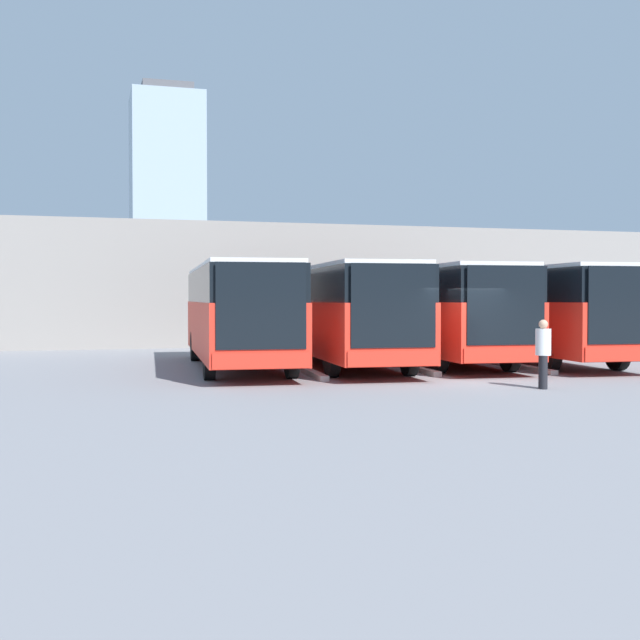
% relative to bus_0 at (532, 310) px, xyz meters
% --- Properties ---
extents(ground_plane, '(600.00, 600.00, 0.00)m').
position_rel_bus_0_xyz_m(ground_plane, '(5.13, 5.14, -1.81)').
color(ground_plane, gray).
extents(bus_0, '(3.37, 11.41, 3.25)m').
position_rel_bus_0_xyz_m(bus_0, '(0.00, 0.00, 0.00)').
color(bus_0, red).
rests_on(bus_0, ground_plane).
extents(curb_divider_0, '(0.64, 5.63, 0.15)m').
position_rel_bus_0_xyz_m(curb_divider_0, '(1.71, 1.66, -1.74)').
color(curb_divider_0, '#B2B2AD').
rests_on(curb_divider_0, ground_plane).
extents(bus_1, '(3.37, 11.41, 3.25)m').
position_rel_bus_0_xyz_m(bus_1, '(3.42, -0.52, 0.00)').
color(bus_1, red).
rests_on(bus_1, ground_plane).
extents(curb_divider_1, '(0.64, 5.63, 0.15)m').
position_rel_bus_0_xyz_m(curb_divider_1, '(5.13, 1.15, -1.74)').
color(curb_divider_1, '#B2B2AD').
rests_on(curb_divider_1, ground_plane).
extents(bus_2, '(3.37, 11.41, 3.25)m').
position_rel_bus_0_xyz_m(bus_2, '(6.84, -0.18, 0.00)').
color(bus_2, red).
rests_on(bus_2, ground_plane).
extents(curb_divider_2, '(0.64, 5.63, 0.15)m').
position_rel_bus_0_xyz_m(curb_divider_2, '(8.55, 1.48, -1.74)').
color(curb_divider_2, '#B2B2AD').
rests_on(curb_divider_2, ground_plane).
extents(bus_3, '(3.37, 11.41, 3.25)m').
position_rel_bus_0_xyz_m(bus_3, '(10.26, -0.43, 0.00)').
color(bus_3, red).
rests_on(bus_3, ground_plane).
extents(pedestrian, '(0.50, 0.50, 1.70)m').
position_rel_bus_0_xyz_m(pedestrian, '(4.05, 7.32, -0.90)').
color(pedestrian, black).
rests_on(pedestrian, ground_plane).
extents(station_building, '(43.44, 14.35, 5.74)m').
position_rel_bus_0_xyz_m(station_building, '(5.13, -17.16, 1.08)').
color(station_building, gray).
rests_on(station_building, ground_plane).
extents(office_tower, '(18.17, 18.17, 56.83)m').
position_rel_bus_0_xyz_m(office_tower, '(-4.62, -185.42, 26.00)').
color(office_tower, '#93A8B7').
rests_on(office_tower, ground_plane).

